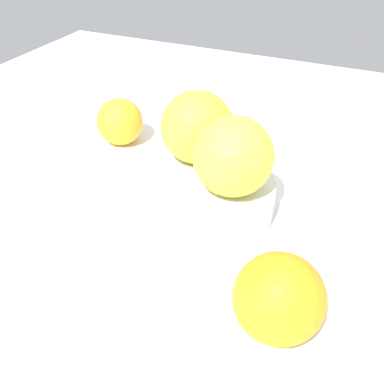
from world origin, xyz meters
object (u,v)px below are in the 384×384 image
at_px(orange_in_bowl_1, 233,157).
at_px(fruit_bowl, 192,195).
at_px(orange_in_bowl_0, 197,127).
at_px(orange_loose_1, 279,298).
at_px(orange_loose_0, 120,122).

bearing_deg(orange_in_bowl_1, fruit_bowl, -91.88).
relative_size(orange_in_bowl_0, orange_loose_1, 1.11).
height_order(fruit_bowl, orange_in_bowl_0, orange_in_bowl_0).
relative_size(orange_in_bowl_0, orange_in_bowl_1, 1.00).
height_order(orange_in_bowl_1, orange_loose_1, orange_in_bowl_1).
xyz_separation_m(fruit_bowl, orange_in_bowl_1, (0.00, 0.05, 0.06)).
xyz_separation_m(fruit_bowl, orange_loose_0, (-0.10, -0.16, 0.01)).
bearing_deg(orange_in_bowl_0, fruit_bowl, 17.58).
xyz_separation_m(orange_in_bowl_0, orange_loose_0, (-0.06, -0.14, -0.05)).
bearing_deg(fruit_bowl, orange_loose_1, 46.34).
xyz_separation_m(orange_in_bowl_0, orange_loose_1, (0.18, 0.15, -0.04)).
bearing_deg(orange_loose_0, orange_in_bowl_0, 68.25).
relative_size(orange_in_bowl_0, orange_loose_0, 1.30).
bearing_deg(orange_loose_1, orange_in_bowl_0, -139.41).
bearing_deg(orange_loose_0, fruit_bowl, 56.83).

